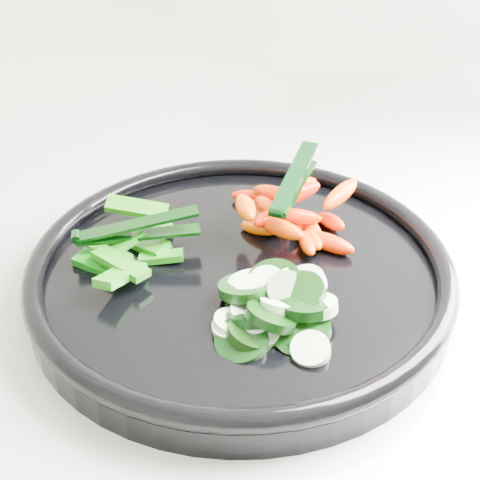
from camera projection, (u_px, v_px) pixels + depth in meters
veggie_tray at (240, 272)px, 0.59m from camera, size 0.47×0.47×0.04m
cucumber_pile at (272, 310)px, 0.53m from camera, size 0.12×0.13×0.04m
carrot_pile at (290, 213)px, 0.63m from camera, size 0.13×0.16×0.05m
pepper_pile at (127, 248)px, 0.60m from camera, size 0.11×0.14×0.03m
tong_carrot at (293, 183)px, 0.62m from camera, size 0.10×0.08×0.02m
tong_pepper at (134, 230)px, 0.60m from camera, size 0.11×0.06×0.02m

